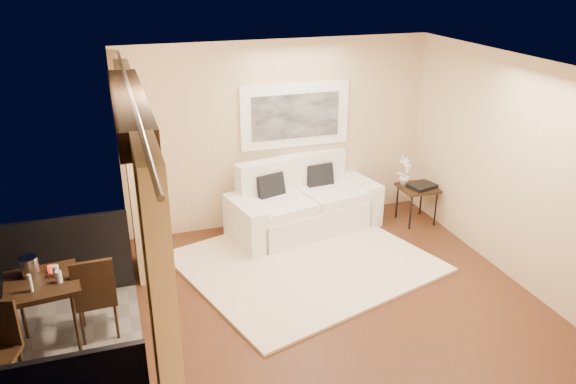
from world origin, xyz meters
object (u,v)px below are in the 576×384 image
bistro_table (43,288)px  ice_bucket (29,266)px  sofa (302,205)px  orchid (405,171)px  balcony_chair_far (95,292)px  side_table (417,190)px

bistro_table → ice_bucket: bearing=124.7°
sofa → orchid: size_ratio=4.96×
balcony_chair_far → side_table: bearing=-163.5°
orchid → ice_bucket: bearing=-163.3°
side_table → balcony_chair_far: 4.82m
orchid → ice_bucket: 5.20m
bistro_table → ice_bucket: 0.26m
sofa → bistro_table: (-3.34, -1.84, 0.35)m
side_table → bistro_table: (-5.06, -1.53, 0.21)m
ice_bucket → balcony_chair_far: bearing=-10.7°
side_table → ice_bucket: size_ratio=2.84×
sofa → balcony_chair_far: bearing=-159.9°
bistro_table → orchid: bearing=18.6°
side_table → orchid: (-0.18, 0.11, 0.29)m
balcony_chair_far → orchid: bearing=-161.6°
ice_bucket → bistro_table: bearing=-55.3°
orchid → balcony_chair_far: size_ratio=0.49×
sofa → ice_bucket: (-3.44, -1.69, 0.53)m
side_table → orchid: orchid is taller
sofa → side_table: size_ratio=4.08×
bistro_table → ice_bucket: ice_bucket is taller
sofa → ice_bucket: size_ratio=11.60×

